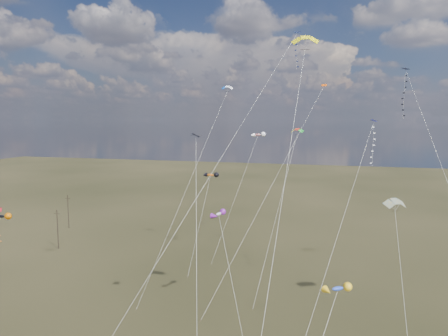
# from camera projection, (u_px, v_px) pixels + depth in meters

# --- Properties ---
(utility_pole_near) EXTENTS (1.40, 0.20, 8.00)m
(utility_pole_near) POSITION_uv_depth(u_px,v_px,m) (58.00, 229.00, 79.92)
(utility_pole_near) COLOR black
(utility_pole_near) RESTS_ON ground
(utility_pole_far) EXTENTS (1.40, 0.20, 8.00)m
(utility_pole_far) POSITION_uv_depth(u_px,v_px,m) (68.00, 211.00, 95.44)
(utility_pole_far) COLOR black
(utility_pole_far) RESTS_ON ground
(diamond_black_high) EXTENTS (9.20, 22.13, 32.32)m
(diamond_black_high) POSITION_uv_depth(u_px,v_px,m) (410.00, 106.00, 49.23)
(diamond_black_high) COLOR black
(diamond_black_high) RESTS_ON ground
(diamond_navy_tall) EXTENTS (17.68, 27.64, 37.33)m
(diamond_navy_tall) POSITION_uv_depth(u_px,v_px,m) (283.00, 72.00, 50.82)
(diamond_navy_tall) COLOR #111D4D
(diamond_navy_tall) RESTS_ON ground
(diamond_black_mid) EXTENTS (5.85, 15.74, 24.28)m
(diamond_black_mid) POSITION_uv_depth(u_px,v_px,m) (196.00, 203.00, 40.37)
(diamond_black_mid) COLOR black
(diamond_black_mid) RESTS_ON ground
(diamond_navy_right) EXTENTS (8.94, 21.21, 25.84)m
(diamond_navy_right) POSITION_uv_depth(u_px,v_px,m) (369.00, 153.00, 51.23)
(diamond_navy_right) COLOR #0D0D49
(diamond_navy_right) RESTS_ON ground
(diamond_orange_center) EXTENTS (14.57, 19.08, 31.34)m
(diamond_orange_center) POSITION_uv_depth(u_px,v_px,m) (288.00, 154.00, 58.40)
(diamond_orange_center) COLOR #E04901
(diamond_orange_center) RESTS_ON ground
(parafoil_yellow) EXTENTS (3.58, 23.18, 34.77)m
(parafoil_yellow) POSITION_uv_depth(u_px,v_px,m) (305.00, 39.00, 40.33)
(parafoil_yellow) COLOR yellow
(parafoil_yellow) RESTS_ON ground
(parafoil_blue_white) EXTENTS (8.24, 22.11, 32.02)m
(parafoil_blue_white) POSITION_uv_depth(u_px,v_px,m) (227.00, 89.00, 68.96)
(parafoil_blue_white) COLOR blue
(parafoil_blue_white) RESTS_ON ground
(parafoil_striped) EXTENTS (3.22, 14.16, 16.27)m
(parafoil_striped) POSITION_uv_depth(u_px,v_px,m) (396.00, 201.00, 50.59)
(parafoil_striped) COLOR gold
(parafoil_striped) RESTS_ON ground
(parafoil_tricolor) EXTENTS (4.92, 21.62, 24.71)m
(parafoil_tricolor) POSITION_uv_depth(u_px,v_px,m) (297.00, 130.00, 70.30)
(parafoil_tricolor) COLOR yellow
(parafoil_tricolor) RESTS_ON ground
(novelty_black_orange) EXTENTS (4.56, 8.22, 12.62)m
(novelty_black_orange) POSITION_uv_depth(u_px,v_px,m) (0.00, 217.00, 56.92)
(novelty_black_orange) COLOR black
(novelty_black_orange) RESTS_ON ground
(novelty_orange_black) EXTENTS (3.16, 13.29, 16.02)m
(novelty_orange_black) POSITION_uv_depth(u_px,v_px,m) (210.00, 175.00, 75.44)
(novelty_orange_black) COLOR #CD580E
(novelty_orange_black) RESTS_ON ground
(novelty_white_purple) EXTENTS (6.23, 9.21, 14.04)m
(novelty_white_purple) POSITION_uv_depth(u_px,v_px,m) (219.00, 214.00, 52.09)
(novelty_white_purple) COLOR silver
(novelty_white_purple) RESTS_ON ground
(novelty_redwhite_stripe) EXTENTS (7.10, 16.85, 23.34)m
(novelty_redwhite_stripe) POSITION_uv_depth(u_px,v_px,m) (258.00, 135.00, 82.47)
(novelty_redwhite_stripe) COLOR red
(novelty_redwhite_stripe) RESTS_ON ground
(novelty_blue_yellow) EXTENTS (5.27, 8.82, 13.27)m
(novelty_blue_yellow) POSITION_uv_depth(u_px,v_px,m) (337.00, 290.00, 30.55)
(novelty_blue_yellow) COLOR blue
(novelty_blue_yellow) RESTS_ON ground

